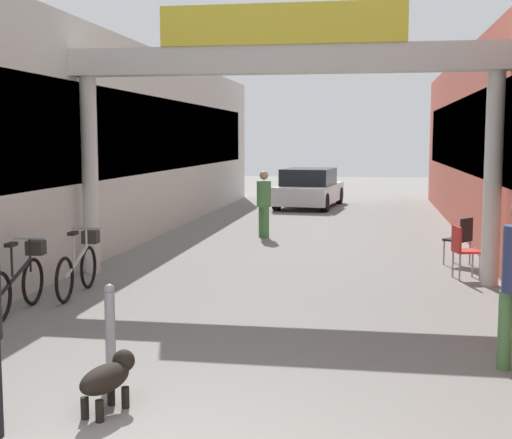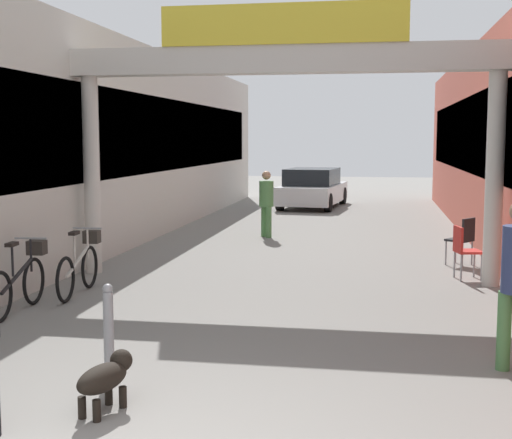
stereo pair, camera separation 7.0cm
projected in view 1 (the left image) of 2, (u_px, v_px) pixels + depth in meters
storefront_left at (75, 144)px, 15.86m from camera, size 3.00×26.00×4.43m
arcade_sign_gateway at (282, 84)px, 11.57m from camera, size 7.40×0.47×4.47m
pedestrian_carrying_crate at (264, 200)px, 16.87m from camera, size 0.48×0.48×1.58m
dog_on_leash at (109, 377)px, 6.11m from camera, size 0.42×0.70×0.49m
bicycle_black_third at (20, 280)px, 9.63m from camera, size 0.46×1.69×0.98m
bicycle_silver_farthest at (79, 265)px, 10.75m from camera, size 0.46×1.69×0.98m
bollard_post_metal at (110, 331)px, 6.92m from camera, size 0.10×0.10×0.95m
cafe_chair_red_nearer at (462, 247)px, 11.86m from camera, size 0.48×0.48×0.89m
cafe_chair_black_farther at (461, 236)px, 13.15m from camera, size 0.56×0.56×0.89m
parked_car_white at (309, 188)px, 24.31m from camera, size 2.18×4.17×1.33m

